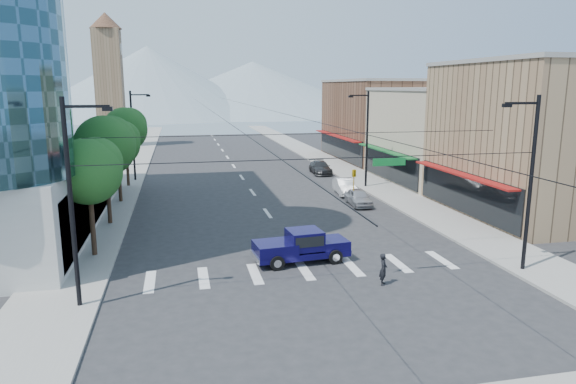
% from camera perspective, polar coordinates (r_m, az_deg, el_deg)
% --- Properties ---
extents(ground, '(160.00, 160.00, 0.00)m').
position_cam_1_polar(ground, '(25.71, 3.09, -9.78)').
color(ground, '#28282B').
rests_on(ground, ground).
extents(sidewalk_left, '(4.00, 120.00, 0.15)m').
position_cam_1_polar(sidewalk_left, '(64.03, -17.00, 2.76)').
color(sidewalk_left, gray).
rests_on(sidewalk_left, ground).
extents(sidewalk_right, '(4.00, 120.00, 0.15)m').
position_cam_1_polar(sidewalk_right, '(66.35, 4.14, 3.54)').
color(sidewalk_right, gray).
rests_on(sidewalk_right, ground).
extents(shop_near, '(12.00, 14.00, 11.00)m').
position_cam_1_polar(shop_near, '(42.46, 26.47, 5.17)').
color(shop_near, '#8C6B4C').
rests_on(shop_near, ground).
extents(shop_mid, '(12.00, 14.00, 9.00)m').
position_cam_1_polar(shop_mid, '(54.16, 17.20, 5.94)').
color(shop_mid, tan).
rests_on(shop_mid, ground).
extents(shop_far, '(12.00, 18.00, 10.00)m').
position_cam_1_polar(shop_far, '(68.50, 10.70, 7.76)').
color(shop_far, brown).
rests_on(shop_far, ground).
extents(clock_tower, '(4.80, 4.80, 20.40)m').
position_cam_1_polar(clock_tower, '(85.71, -19.26, 11.84)').
color(clock_tower, '#8C6B4C').
rests_on(clock_tower, ground).
extents(mountain_left, '(80.00, 80.00, 22.00)m').
position_cam_1_polar(mountain_left, '(173.32, -15.21, 11.77)').
color(mountain_left, gray).
rests_on(mountain_left, ground).
extents(mountain_right, '(90.00, 90.00, 18.00)m').
position_cam_1_polar(mountain_right, '(184.98, -3.91, 11.48)').
color(mountain_right, gray).
rests_on(mountain_right, ground).
extents(tree_near, '(3.65, 3.64, 6.71)m').
position_cam_1_polar(tree_near, '(29.90, -21.05, 2.41)').
color(tree_near, black).
rests_on(tree_near, ground).
extents(tree_midnear, '(4.09, 4.09, 7.52)m').
position_cam_1_polar(tree_midnear, '(36.70, -19.47, 5.05)').
color(tree_midnear, black).
rests_on(tree_midnear, ground).
extents(tree_midfar, '(3.65, 3.64, 6.71)m').
position_cam_1_polar(tree_midfar, '(43.67, -18.28, 5.28)').
color(tree_midfar, black).
rests_on(tree_midfar, ground).
extents(tree_far, '(4.09, 4.09, 7.52)m').
position_cam_1_polar(tree_far, '(50.56, -17.51, 6.80)').
color(tree_far, black).
rests_on(tree_far, ground).
extents(signal_rig, '(21.80, 0.20, 9.00)m').
position_cam_1_polar(signal_rig, '(23.51, 4.30, -0.02)').
color(signal_rig, black).
rests_on(signal_rig, ground).
extents(lamp_pole_nw, '(2.00, 0.25, 9.00)m').
position_cam_1_polar(lamp_pole_nw, '(53.46, -16.75, 6.38)').
color(lamp_pole_nw, black).
rests_on(lamp_pole_nw, ground).
extents(lamp_pole_ne, '(2.00, 0.25, 9.00)m').
position_cam_1_polar(lamp_pole_ne, '(48.39, 8.63, 6.24)').
color(lamp_pole_ne, black).
rests_on(lamp_pole_ne, ground).
extents(pickup_truck, '(5.39, 2.44, 1.77)m').
position_cam_1_polar(pickup_truck, '(27.98, 1.44, -5.96)').
color(pickup_truck, '#0C083E').
rests_on(pickup_truck, ground).
extents(pedestrian, '(0.58, 0.67, 1.56)m').
position_cam_1_polar(pedestrian, '(25.33, 10.55, -8.42)').
color(pedestrian, black).
rests_on(pedestrian, ground).
extents(parked_car_near, '(1.74, 3.94, 1.32)m').
position_cam_1_polar(parked_car_near, '(41.55, 7.83, -0.59)').
color(parked_car_near, '#A2A1A6').
rests_on(parked_car_near, ground).
extents(parked_car_mid, '(1.88, 4.35, 1.39)m').
position_cam_1_polar(parked_car_mid, '(45.75, 6.33, 0.62)').
color(parked_car_mid, silver).
rests_on(parked_car_mid, ground).
extents(parked_car_far, '(2.19, 4.84, 1.37)m').
position_cam_1_polar(parked_car_far, '(56.32, 3.61, 2.73)').
color(parked_car_far, '#2A2A2C').
rests_on(parked_car_far, ground).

